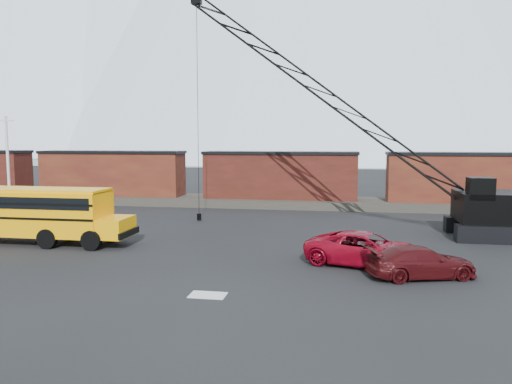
% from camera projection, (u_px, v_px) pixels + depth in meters
% --- Properties ---
extents(ground, '(160.00, 160.00, 0.00)m').
position_uv_depth(ground, '(220.00, 268.00, 23.12)').
color(ground, black).
rests_on(ground, ground).
extents(gravel_berm, '(120.00, 5.00, 0.70)m').
position_uv_depth(gravel_berm, '(280.00, 202.00, 44.63)').
color(gravel_berm, '#47423A').
rests_on(gravel_berm, ground).
extents(boxcar_west_near, '(13.70, 3.10, 4.17)m').
position_uv_depth(boxcar_west_near, '(112.00, 173.00, 47.13)').
color(boxcar_west_near, '#451613').
rests_on(boxcar_west_near, gravel_berm).
extents(boxcar_mid, '(13.70, 3.10, 4.17)m').
position_uv_depth(boxcar_mid, '(280.00, 175.00, 44.37)').
color(boxcar_mid, '#541B17').
rests_on(boxcar_mid, gravel_berm).
extents(boxcar_east_near, '(13.70, 3.10, 4.17)m').
position_uv_depth(boxcar_east_near, '(470.00, 178.00, 41.61)').
color(boxcar_east_near, '#451613').
rests_on(boxcar_east_near, gravel_berm).
extents(utility_pole, '(1.40, 0.24, 8.00)m').
position_uv_depth(utility_pole, '(8.00, 160.00, 44.45)').
color(utility_pole, silver).
rests_on(utility_pole, ground).
extents(snow_patch, '(1.40, 0.90, 0.02)m').
position_uv_depth(snow_patch, '(208.00, 295.00, 19.12)').
color(snow_patch, silver).
rests_on(snow_patch, ground).
extents(school_bus, '(11.65, 2.65, 3.19)m').
position_uv_depth(school_bus, '(28.00, 212.00, 28.51)').
color(school_bus, '#FFA605').
rests_on(school_bus, ground).
extents(red_pickup, '(6.18, 4.13, 1.58)m').
position_uv_depth(red_pickup, '(366.00, 249.00, 23.54)').
color(red_pickup, maroon).
rests_on(red_pickup, ground).
extents(maroon_suv, '(5.06, 3.27, 1.36)m').
position_uv_depth(maroon_suv, '(421.00, 262.00, 21.50)').
color(maroon_suv, '#400B0E').
rests_on(maroon_suv, ground).
extents(crawler_crane, '(22.80, 5.35, 16.10)m').
position_uv_depth(crawler_crane, '(329.00, 97.00, 32.48)').
color(crawler_crane, black).
rests_on(crawler_crane, ground).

